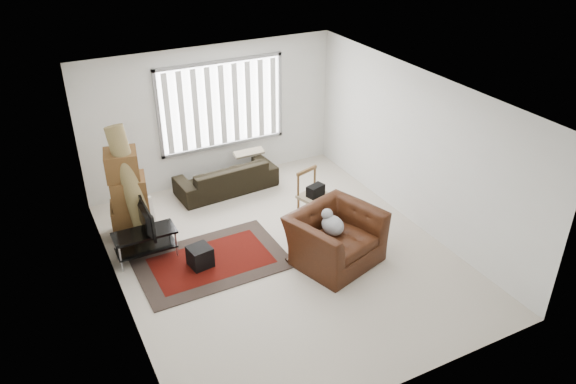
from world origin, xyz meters
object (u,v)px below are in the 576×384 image
(sofa, at_px, (226,173))
(armchair, at_px, (335,234))
(moving_boxes, at_px, (128,197))
(side_chair, at_px, (315,194))
(tv_stand, at_px, (145,239))

(sofa, xyz_separation_m, armchair, (0.65, -2.94, 0.11))
(moving_boxes, distance_m, side_chair, 3.14)
(sofa, bearing_deg, moving_boxes, 15.83)
(tv_stand, xyz_separation_m, side_chair, (2.94, -0.20, 0.16))
(side_chair, xyz_separation_m, armchair, (-0.33, -1.22, -0.02))
(tv_stand, bearing_deg, sofa, 37.68)
(tv_stand, distance_m, armchair, 2.98)
(tv_stand, bearing_deg, armchair, -28.54)
(sofa, bearing_deg, tv_stand, 33.76)
(tv_stand, height_order, moving_boxes, moving_boxes)
(tv_stand, xyz_separation_m, armchair, (2.62, -1.42, 0.14))
(side_chair, bearing_deg, sofa, 102.31)
(moving_boxes, bearing_deg, sofa, 19.75)
(moving_boxes, height_order, armchair, moving_boxes)
(moving_boxes, relative_size, armchair, 0.97)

